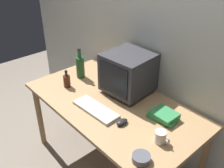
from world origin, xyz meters
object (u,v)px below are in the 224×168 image
object	(u,v)px
bottle_tall	(80,66)
computer_mouse	(122,122)
mug	(161,137)
keyboard	(95,109)
crt_monitor	(128,73)
bottle_short	(67,81)
cd_spindle	(141,158)
book_stack	(164,115)

from	to	relation	value
bottle_tall	computer_mouse	bearing A→B (deg)	-13.66
bottle_tall	mug	world-z (taller)	bottle_tall
mug	keyboard	bearing A→B (deg)	-169.53
keyboard	bottle_tall	xyz separation A→B (m)	(-0.54, 0.24, 0.10)
crt_monitor	computer_mouse	distance (m)	0.50
computer_mouse	mug	world-z (taller)	mug
bottle_short	cd_spindle	bearing A→B (deg)	-7.79
computer_mouse	crt_monitor	bearing A→B (deg)	129.62
cd_spindle	keyboard	bearing A→B (deg)	169.48
keyboard	mug	size ratio (longest dim) A/B	3.50
keyboard	computer_mouse	size ratio (longest dim) A/B	4.20
keyboard	cd_spindle	xyz separation A→B (m)	(0.61, -0.11, 0.01)
mug	cd_spindle	distance (m)	0.22
book_stack	crt_monitor	bearing A→B (deg)	171.72
crt_monitor	mug	xyz separation A→B (m)	(0.61, -0.29, -0.15)
mug	bottle_short	bearing A→B (deg)	-175.99
computer_mouse	mug	distance (m)	0.32
bottle_tall	book_stack	distance (m)	0.98
bottle_short	mug	xyz separation A→B (m)	(1.05, 0.07, -0.02)
crt_monitor	keyboard	size ratio (longest dim) A/B	0.99
book_stack	cd_spindle	bearing A→B (deg)	-68.24
crt_monitor	book_stack	world-z (taller)	crt_monitor
keyboard	bottle_short	bearing A→B (deg)	172.99
bottle_tall	cd_spindle	xyz separation A→B (m)	(1.15, -0.35, -0.09)
bottle_tall	book_stack	bearing A→B (deg)	5.29
cd_spindle	bottle_tall	bearing A→B (deg)	162.92
book_stack	mug	world-z (taller)	mug
book_stack	bottle_tall	bearing A→B (deg)	-174.71
cd_spindle	computer_mouse	bearing A→B (deg)	155.36
crt_monitor	bottle_short	distance (m)	0.58
keyboard	bottle_short	world-z (taller)	bottle_short
cd_spindle	bottle_short	bearing A→B (deg)	172.21
crt_monitor	cd_spindle	size ratio (longest dim) A/B	3.46
keyboard	bottle_short	xyz separation A→B (m)	(-0.47, 0.03, 0.05)
mug	bottle_tall	bearing A→B (deg)	173.30
book_stack	mug	xyz separation A→B (m)	(0.15, -0.22, 0.02)
crt_monitor	keyboard	world-z (taller)	crt_monitor
cd_spindle	mug	bearing A→B (deg)	96.96
keyboard	computer_mouse	bearing A→B (deg)	6.37
crt_monitor	computer_mouse	xyz separation A→B (m)	(0.30, -0.35, -0.17)
mug	cd_spindle	size ratio (longest dim) A/B	1.00
keyboard	mug	bearing A→B (deg)	7.62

